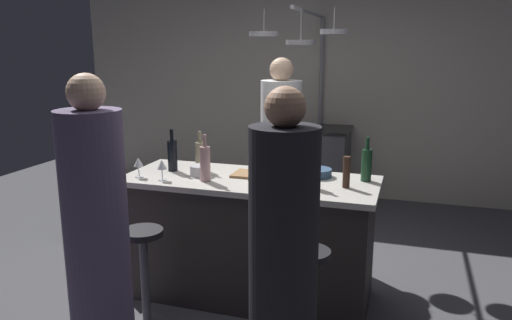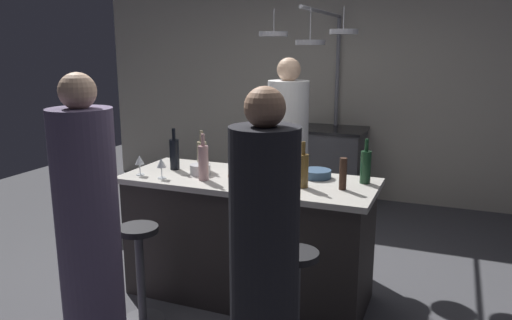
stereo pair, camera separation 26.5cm
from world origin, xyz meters
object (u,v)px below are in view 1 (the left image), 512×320
stove_range (315,164)px  wine_bottle_rose (205,163)px  guest_right (283,263)px  bar_stool_left (145,274)px  potted_plant (86,208)px  bar_stool_right (307,299)px  mixing_bowl_blue (317,173)px  mixing_bowl_steel (200,170)px  wine_bottle_green (367,164)px  wine_bottle_dark (172,155)px  guest_left (97,237)px  chef (281,161)px  cutting_board (255,175)px  wine_glass_by_chef (138,163)px  wine_bottle_amber (307,169)px  pepper_mill (346,172)px  wine_bottle_white (200,155)px  wine_glass_near_left_guest (162,166)px

stove_range → wine_bottle_rose: 2.69m
guest_right → bar_stool_left: size_ratio=2.40×
potted_plant → wine_bottle_rose: wine_bottle_rose is taller
bar_stool_right → guest_right: guest_right is taller
mixing_bowl_blue → mixing_bowl_steel: (-0.81, -0.23, 0.01)m
wine_bottle_green → wine_bottle_rose: 1.11m
bar_stool_right → wine_bottle_dark: (-1.17, 0.65, 0.65)m
bar_stool_right → mixing_bowl_blue: (-0.11, 0.81, 0.55)m
potted_plant → mixing_bowl_steel: mixing_bowl_steel is taller
guest_left → chef: bearing=75.8°
guest_left → mixing_bowl_blue: (1.00, 1.21, 0.15)m
bar_stool_right → guest_left: bearing=-160.4°
wine_bottle_green → mixing_bowl_steel: bearing=-169.6°
wine_bottle_dark → cutting_board: bearing=3.8°
stove_range → wine_glass_by_chef: wine_glass_by_chef is taller
potted_plant → cutting_board: size_ratio=1.62×
wine_bottle_rose → wine_bottle_amber: bearing=6.5°
stove_range → mixing_bowl_steel: 2.56m
wine_bottle_rose → mixing_bowl_blue: (0.72, 0.35, -0.10)m
pepper_mill → wine_bottle_white: 1.12m
wine_glass_by_chef → guest_left: bearing=-75.8°
cutting_board → mixing_bowl_blue: 0.44m
wine_glass_near_left_guest → mixing_bowl_blue: 1.10m
guest_right → wine_bottle_green: guest_right is taller
cutting_board → wine_glass_near_left_guest: size_ratio=2.19×
chef → wine_bottle_green: 1.20m
potted_plant → bar_stool_left: bearing=-42.2°
cutting_board → bar_stool_left: bearing=-127.1°
wine_bottle_dark → mixing_bowl_steel: 0.28m
guest_right → wine_bottle_amber: size_ratio=5.33×
chef → wine_glass_near_left_guest: size_ratio=11.78×
cutting_board → wine_bottle_green: bearing=7.5°
bar_stool_left → wine_bottle_green: 1.65m
mixing_bowl_blue → wine_bottle_amber: bearing=-94.2°
guest_left → wine_bottle_amber: 1.38m
wine_bottle_green → wine_glass_by_chef: (-1.55, -0.39, -0.01)m
wine_glass_by_chef → wine_bottle_green: bearing=14.1°
wine_bottle_amber → wine_bottle_dark: bearing=173.9°
wine_bottle_dark → wine_glass_by_chef: bearing=-119.9°
cutting_board → wine_bottle_green: size_ratio=1.04×
pepper_mill → bar_stool_left: bearing=-153.7°
guest_left → wine_bottle_dark: size_ratio=5.33×
cutting_board → stove_range: bearing=90.4°
wine_bottle_dark → wine_bottle_white: (0.19, 0.08, -0.01)m
wine_bottle_rose → guest_left: bearing=-108.5°
bar_stool_right → guest_right: bearing=-97.4°
bar_stool_right → wine_bottle_rose: size_ratio=2.09×
wine_bottle_white → wine_glass_by_chef: size_ratio=2.03×
chef → potted_plant: 1.92m
mixing_bowl_blue → mixing_bowl_steel: 0.84m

